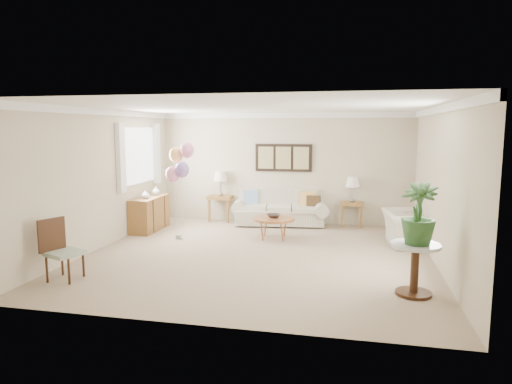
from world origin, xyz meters
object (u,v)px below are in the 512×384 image
at_px(accent_chair, 60,248).
at_px(armchair, 409,229).
at_px(balloon_cluster, 179,163).
at_px(sofa, 280,211).
at_px(coffee_table, 274,219).

bearing_deg(accent_chair, armchair, 31.00).
relative_size(accent_chair, balloon_cluster, 0.47).
xyz_separation_m(sofa, armchair, (2.72, -1.43, 0.01)).
distance_m(coffee_table, accent_chair, 4.14).
bearing_deg(coffee_table, balloon_cluster, -167.50).
height_order(armchair, balloon_cluster, balloon_cluster).
bearing_deg(accent_chair, sofa, 60.97).
height_order(coffee_table, balloon_cluster, balloon_cluster).
bearing_deg(coffee_table, armchair, -0.03).
distance_m(accent_chair, balloon_cluster, 3.08).
distance_m(sofa, balloon_cluster, 2.83).
relative_size(sofa, armchair, 2.28).
bearing_deg(armchair, balloon_cluster, 88.22).
relative_size(sofa, coffee_table, 2.70).
relative_size(coffee_table, armchair, 0.85).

